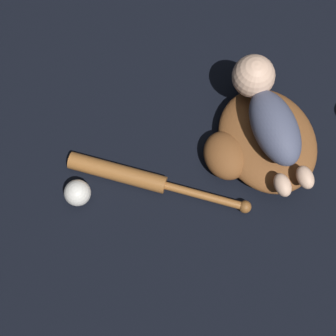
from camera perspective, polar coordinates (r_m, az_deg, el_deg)
The scene contains 5 objects.
ground_plane at distance 1.35m, azimuth 10.57°, elevation 4.77°, with size 6.00×6.00×0.00m, color black.
baseball_glove at distance 1.29m, azimuth 11.20°, elevation 3.06°, with size 0.36×0.35×0.08m.
baby_figure at distance 1.22m, azimuth 12.09°, elevation 6.74°, with size 0.38×0.16×0.11m.
baseball_bat at distance 1.26m, azimuth -3.96°, elevation -1.16°, with size 0.24×0.47×0.05m.
baseball at distance 1.25m, azimuth -10.98°, elevation -2.98°, with size 0.07×0.07×0.07m.
Camera 1 is at (-0.45, 0.31, 1.23)m, focal length 50.00 mm.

